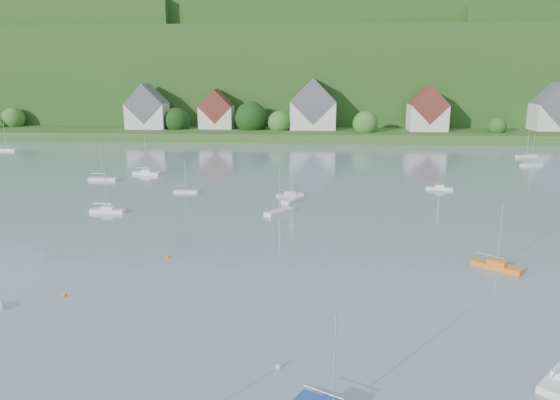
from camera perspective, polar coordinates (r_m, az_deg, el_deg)
name	(u,v)px	position (r m, az deg, el deg)	size (l,w,h in m)	color
far_shore_strip	(300,130)	(204.32, 2.13, 7.60)	(600.00, 60.00, 3.00)	#2B5620
forested_ridge	(304,72)	(271.73, 2.63, 13.62)	(620.00, 181.22, 69.89)	#153E14
village_building_0	(147,110)	(199.81, -14.14, 9.38)	(14.00, 10.40, 16.00)	silver
village_building_1	(217,112)	(195.80, -6.87, 9.38)	(12.00, 9.36, 14.00)	silver
village_building_2	(313,109)	(191.55, 3.58, 9.81)	(16.00, 11.44, 18.00)	silver
village_building_3	(428,112)	(193.80, 15.64, 9.14)	(13.00, 10.40, 15.50)	silver
village_building_4	(555,111)	(211.45, 27.55, 8.49)	(15.00, 10.40, 16.50)	silver
near_sailboat_5	(497,266)	(68.88, 22.36, -6.56)	(5.59, 5.07, 7.98)	orange
mooring_buoy_1	(278,368)	(44.24, -0.20, -17.69)	(0.47, 0.47, 0.47)	white
mooring_buoy_3	(168,258)	(69.15, -12.03, -6.10)	(0.46, 0.46, 0.46)	orange
mooring_buoy_5	(65,296)	(60.98, -22.21, -9.59)	(0.42, 0.42, 0.42)	orange
far_sailboat_cluster	(325,175)	(120.14, 4.87, 2.74)	(200.08, 70.60, 8.71)	white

